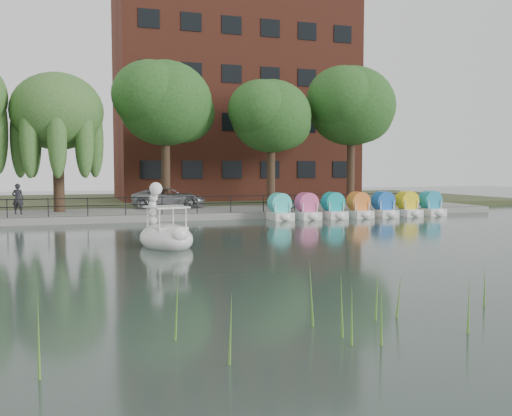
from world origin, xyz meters
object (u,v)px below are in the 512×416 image
bicycle (282,201)px  swan_boat (165,233)px  pedestrian (18,197)px  minivan (169,196)px

bicycle → swan_boat: 15.32m
pedestrian → swan_boat: 14.22m
bicycle → pedestrian: (-15.47, 0.65, 0.49)m
minivan → swan_boat: bearing=177.2°
swan_boat → bicycle: bearing=38.5°
minivan → swan_boat: size_ratio=1.70×
pedestrian → minivan: bearing=-153.5°
minivan → pedestrian: size_ratio=2.76×
minivan → pedestrian: bearing=113.1°
minivan → bicycle: size_ratio=3.17×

